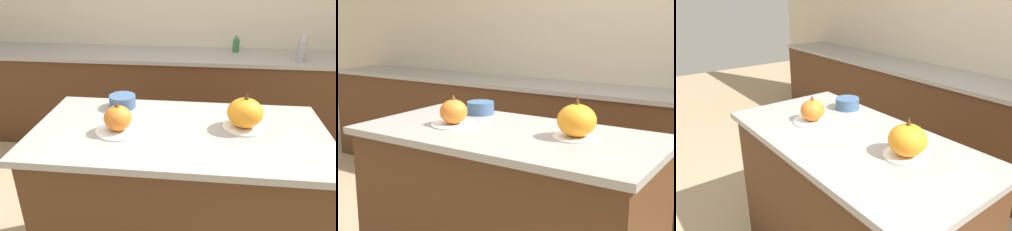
# 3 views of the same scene
# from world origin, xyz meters

# --- Properties ---
(wall_back) EXTENTS (8.00, 0.06, 2.50)m
(wall_back) POSITION_xyz_m (0.00, 1.90, 1.25)
(wall_back) COLOR beige
(wall_back) RESTS_ON ground_plane
(kitchen_island) EXTENTS (1.50, 0.76, 0.92)m
(kitchen_island) POSITION_xyz_m (0.00, 0.00, 0.46)
(kitchen_island) COLOR #4C2D19
(kitchen_island) RESTS_ON ground_plane
(back_counter) EXTENTS (6.00, 0.60, 0.91)m
(back_counter) POSITION_xyz_m (0.00, 1.57, 0.46)
(back_counter) COLOR #4C2D19
(back_counter) RESTS_ON ground_plane
(pumpkin_cake_left) EXTENTS (0.23, 0.23, 0.16)m
(pumpkin_cake_left) POSITION_xyz_m (-0.31, -0.04, 0.98)
(pumpkin_cake_left) COLOR white
(pumpkin_cake_left) RESTS_ON kitchen_island
(pumpkin_cake_right) EXTENTS (0.22, 0.22, 0.20)m
(pumpkin_cake_right) POSITION_xyz_m (0.33, 0.06, 1.00)
(pumpkin_cake_right) COLOR white
(pumpkin_cake_right) RESTS_ON kitchen_island
(mixing_bowl) EXTENTS (0.15, 0.15, 0.07)m
(mixing_bowl) POSITION_xyz_m (-0.36, 0.26, 0.96)
(mixing_bowl) COLOR #3D5B84
(mixing_bowl) RESTS_ON kitchen_island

